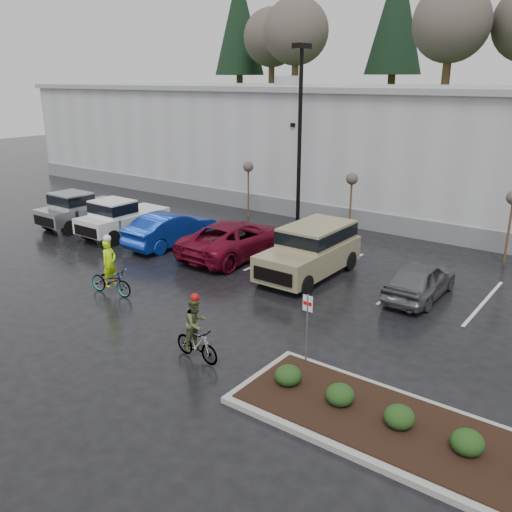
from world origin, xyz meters
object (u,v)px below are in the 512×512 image
Objects in this scene: lamppost at (300,120)px; car_red at (236,239)px; pickup_white at (128,216)px; pickup_silver at (86,208)px; car_blue at (171,229)px; sapling_west at (248,170)px; cyclist_olive at (196,335)px; suv_tan at (309,252)px; car_grey at (420,280)px; cyclist_hivis at (110,276)px; fire_lane_sign at (307,322)px; sapling_mid at (352,182)px.

lamppost is 7.08m from car_red.
pickup_white is (-6.58, -5.72, -4.71)m from lamppost.
pickup_silver is 6.33m from car_blue.
cyclist_olive is at bearing -57.57° from sapling_west.
sapling_west is 10.45m from suv_tan.
pickup_white is at bearing 2.70° from car_grey.
pickup_white is at bearing 5.60° from car_red.
sapling_west reaches higher than car_blue.
lamppost is 1.81× the size of suv_tan.
car_grey is at bearing -18.62° from cyclist_olive.
sapling_west is 6.97m from car_blue.
cyclist_hivis reaches higher than cyclist_olive.
car_grey is (0.63, 6.85, -0.71)m from fire_lane_sign.
lamppost reaches higher than car_red.
cyclist_olive is (5.02, -8.10, -0.06)m from car_red.
cyclist_hivis is (-3.38, -12.47, -2.02)m from sapling_mid.
suv_tan is (1.52, -6.48, -1.70)m from sapling_mid.
car_blue is at bearing 0.74° from pickup_white.
suv_tan is 4.46m from car_grey.
sapling_west is 0.66× the size of car_blue.
fire_lane_sign is 12.88m from car_blue.
lamppost is 4.54× the size of cyclist_olive.
cyclist_hivis is (-4.89, -5.99, -0.32)m from suv_tan.
lamppost reaches higher than cyclist_olive.
suv_tan is at bearing 120.93° from fire_lane_sign.
pickup_silver is 1.02× the size of suv_tan.
car_red is at bearing 35.48° from cyclist_olive.
sapling_west is 0.63× the size of suv_tan.
sapling_mid is 0.79× the size of car_grey.
fire_lane_sign is at bearing 152.95° from car_blue.
pickup_silver is at bearing -130.64° from sapling_west.
cyclist_olive reaches higher than pickup_silver.
pickup_white is at bearing 37.56° from cyclist_hivis.
suv_tan is at bearing -38.97° from sapling_west.
car_grey is at bearing -178.29° from car_red.
pickup_silver is at bearing -178.63° from suv_tan.
sapling_mid is at bearing -111.54° from car_red.
suv_tan is 1.25× the size of car_grey.
fire_lane_sign is 3.17m from cyclist_olive.
cyclist_hivis reaches higher than car_grey.
pickup_white is 10.60m from suv_tan.
fire_lane_sign reaches higher than pickup_silver.
fire_lane_sign is (7.80, -11.80, -4.28)m from lamppost.
cyclist_hivis reaches higher than car_red.
car_grey is at bearing -62.22° from cyclist_hivis.
sapling_west reaches higher than pickup_silver.
cyclist_hivis is (-9.31, -6.52, 0.02)m from car_grey.
sapling_west reaches higher than car_red.
pickup_white is (3.27, 0.09, 0.00)m from pickup_silver.
pickup_white is at bearing 60.81° from cyclist_olive.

